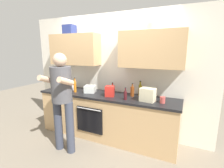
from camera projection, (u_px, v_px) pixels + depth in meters
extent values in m
plane|color=#756B5B|center=(106.00, 136.00, 3.40)|extent=(12.00, 12.00, 0.00)
cube|color=silver|center=(113.00, 75.00, 3.46)|extent=(4.00, 0.06, 2.50)
cube|color=tan|center=(75.00, 50.00, 3.53)|extent=(1.14, 0.32, 0.65)
cube|color=tan|center=(151.00, 49.00, 2.85)|extent=(1.14, 0.32, 0.65)
cylinder|color=silver|center=(156.00, 27.00, 2.75)|extent=(0.29, 0.29, 0.10)
cube|color=navy|center=(69.00, 30.00, 3.49)|extent=(0.24, 0.20, 0.19)
cube|color=tan|center=(105.00, 117.00, 3.31)|extent=(2.80, 0.60, 0.86)
cube|color=black|center=(105.00, 96.00, 3.22)|extent=(2.84, 0.64, 0.04)
cube|color=black|center=(89.00, 120.00, 3.11)|extent=(0.56, 0.02, 0.50)
cylinder|color=silver|center=(88.00, 109.00, 3.04)|extent=(0.52, 0.02, 0.02)
cylinder|color=#383D4C|center=(58.00, 125.00, 2.90)|extent=(0.14, 0.14, 0.91)
cylinder|color=#383D4C|center=(70.00, 128.00, 2.79)|extent=(0.14, 0.14, 0.91)
cylinder|color=#4C4C51|center=(61.00, 84.00, 2.69)|extent=(0.34, 0.34, 0.59)
sphere|color=#D8AD8C|center=(60.00, 60.00, 2.61)|extent=(0.22, 0.22, 0.22)
cylinder|color=#D8AD8C|center=(46.00, 79.00, 2.65)|extent=(0.09, 0.31, 0.19)
cylinder|color=#D8AD8C|center=(66.00, 81.00, 2.48)|extent=(0.09, 0.31, 0.19)
cylinder|color=brown|center=(132.00, 91.00, 3.08)|extent=(0.07, 0.07, 0.19)
cylinder|color=brown|center=(132.00, 85.00, 3.06)|extent=(0.03, 0.03, 0.05)
cylinder|color=black|center=(133.00, 83.00, 3.05)|extent=(0.03, 0.03, 0.01)
cylinder|color=#8C4C14|center=(59.00, 87.00, 3.44)|extent=(0.06, 0.06, 0.17)
cylinder|color=#8C4C14|center=(59.00, 83.00, 3.42)|extent=(0.03, 0.03, 0.04)
cylinder|color=black|center=(59.00, 81.00, 3.41)|extent=(0.03, 0.03, 0.01)
cylinder|color=red|center=(113.00, 89.00, 3.37)|extent=(0.06, 0.06, 0.14)
cylinder|color=red|center=(113.00, 84.00, 3.35)|extent=(0.02, 0.02, 0.05)
cylinder|color=black|center=(113.00, 83.00, 3.34)|extent=(0.03, 0.03, 0.01)
cylinder|color=orange|center=(75.00, 87.00, 3.38)|extent=(0.06, 0.06, 0.23)
cylinder|color=orange|center=(75.00, 80.00, 3.35)|extent=(0.03, 0.03, 0.06)
cylinder|color=black|center=(75.00, 78.00, 3.34)|extent=(0.03, 0.03, 0.02)
cylinder|color=olive|center=(140.00, 90.00, 3.12)|extent=(0.06, 0.06, 0.22)
cylinder|color=olive|center=(140.00, 83.00, 3.09)|extent=(0.03, 0.03, 0.06)
cylinder|color=black|center=(140.00, 81.00, 3.08)|extent=(0.04, 0.04, 0.02)
cylinder|color=#471419|center=(125.00, 96.00, 2.87)|extent=(0.06, 0.06, 0.15)
cylinder|color=#471419|center=(125.00, 90.00, 2.85)|extent=(0.02, 0.02, 0.06)
cylinder|color=black|center=(125.00, 88.00, 2.84)|extent=(0.03, 0.03, 0.01)
cylinder|color=#BF4C47|center=(163.00, 100.00, 2.69)|extent=(0.09, 0.09, 0.11)
cylinder|color=silver|center=(70.00, 88.00, 3.63)|extent=(0.26, 0.26, 0.08)
cube|color=silver|center=(90.00, 89.00, 3.37)|extent=(0.26, 0.25, 0.15)
cube|color=red|center=(110.00, 91.00, 3.09)|extent=(0.21, 0.20, 0.19)
cube|color=beige|center=(148.00, 95.00, 2.78)|extent=(0.27, 0.20, 0.23)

